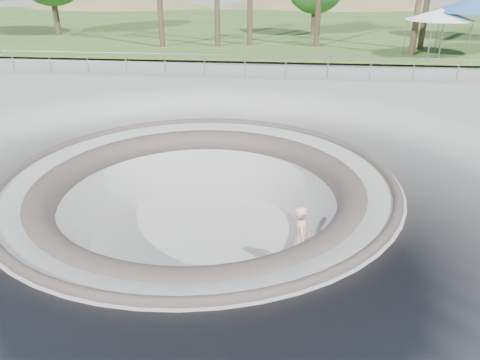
{
  "coord_description": "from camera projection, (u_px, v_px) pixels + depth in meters",
  "views": [
    {
      "loc": [
        2.31,
        -10.95,
        4.99
      ],
      "look_at": [
        1.07,
        0.22,
        -0.1
      ],
      "focal_mm": 35.0,
      "sensor_mm": 36.0,
      "label": 1
    }
  ],
  "objects": [
    {
      "name": "skate_bowl",
      "position": [
        201.0,
        238.0,
        12.96
      ],
      "size": [
        14.0,
        14.0,
        4.1
      ],
      "color": "gray",
      "rests_on": "ground"
    },
    {
      "name": "safety_railing",
      "position": [
        245.0,
        65.0,
        22.79
      ],
      "size": [
        25.0,
        0.06,
        1.03
      ],
      "color": "gray",
      "rests_on": "ground"
    },
    {
      "name": "skateboard",
      "position": [
        299.0,
        269.0,
        11.64
      ],
      "size": [
        0.8,
        0.24,
        0.08
      ],
      "color": "olive",
      "rests_on": "ground"
    },
    {
      "name": "canopy_blue",
      "position": [
        473.0,
        5.0,
        26.47
      ],
      "size": [
        6.28,
        6.28,
        3.22
      ],
      "color": "gray",
      "rests_on": "ground"
    },
    {
      "name": "skater",
      "position": [
        301.0,
        239.0,
        11.27
      ],
      "size": [
        0.46,
        0.66,
        1.72
      ],
      "primitive_type": "imported",
      "rotation": [
        0.0,
        0.0,
        1.65
      ],
      "color": "#E3A893",
      "rests_on": "skateboard"
    },
    {
      "name": "distant_hills",
      "position": [
        303.0,
        61.0,
        66.48
      ],
      "size": [
        103.2,
        45.0,
        28.6
      ],
      "color": "olive",
      "rests_on": "ground"
    },
    {
      "name": "grass_strip",
      "position": [
        269.0,
        26.0,
        42.9
      ],
      "size": [
        180.0,
        36.0,
        0.12
      ],
      "color": "#3E5923",
      "rests_on": "ground"
    },
    {
      "name": "ground",
      "position": [
        199.0,
        178.0,
        12.21
      ],
      "size": [
        180.0,
        180.0,
        0.0
      ],
      "primitive_type": "plane",
      "color": "gray",
      "rests_on": "ground"
    },
    {
      "name": "canopy_white",
      "position": [
        440.0,
        15.0,
        26.37
      ],
      "size": [
        4.98,
        4.98,
        2.68
      ],
      "color": "gray",
      "rests_on": "ground"
    }
  ]
}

